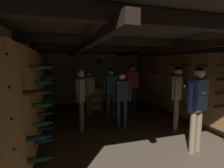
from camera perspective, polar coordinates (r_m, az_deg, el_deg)
ground_plane at (r=4.96m, az=2.30°, el=-14.32°), size 8.40×8.40×0.00m
room_shell at (r=4.89m, az=1.32°, el=2.42°), size 4.72×6.52×2.41m
wine_crate_stack at (r=6.58m, az=-5.79°, el=-4.84°), size 0.52×0.35×0.90m
display_bottle at (r=6.47m, az=-6.06°, el=0.22°), size 0.08×0.08×0.35m
person_host_center at (r=4.68m, az=3.32°, el=-3.72°), size 0.53×0.33×1.56m
person_guest_rear_center at (r=5.63m, az=-0.35°, el=-1.30°), size 0.54×0.32×1.63m
person_guest_near_right at (r=3.80m, az=26.72°, el=-5.06°), size 0.53×0.39×1.74m
person_guest_far_left at (r=5.76m, az=-7.63°, el=-1.82°), size 0.41×0.40×1.55m
person_guest_mid_left at (r=4.59m, az=-10.23°, el=-3.29°), size 0.33×0.53×1.64m
person_guest_mid_right at (r=4.86m, az=20.97°, el=-2.51°), size 0.40×0.45×1.71m
person_guest_far_right at (r=6.34m, az=6.63°, el=0.23°), size 0.51×0.32×1.73m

